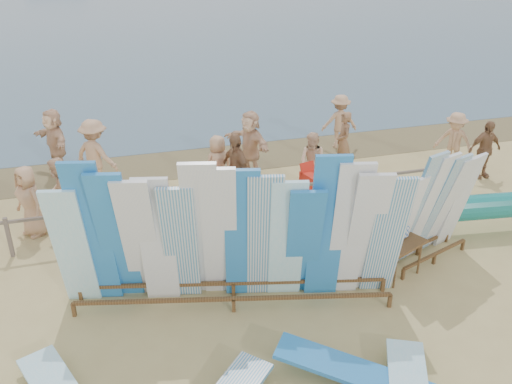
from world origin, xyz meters
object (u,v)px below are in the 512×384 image
object	(u,v)px
beach_chair_right	(196,202)
beachgoer_10	(485,149)
side_surfboard_rack	(433,210)
beachgoer_0	(30,201)
beach_chair_left	(223,199)
beachgoer_4	(236,169)
beachgoer_11	(55,141)
beachgoer_7	(343,142)
beachgoer_6	(218,165)
beachgoer_extra_0	(454,141)
stroller	(313,187)
beachgoer_5	(250,144)
beachgoer_8	(313,162)
beachgoer_3	(96,155)
main_surfboard_rack	(232,240)
vendor_table	(398,257)
beachgoer_9	(340,122)
outrigger_canoe	(501,207)
beachgoer_2	(60,194)

from	to	relation	value
beach_chair_right	beachgoer_10	world-z (taller)	beachgoer_10
side_surfboard_rack	beachgoer_0	xyz separation A→B (m)	(-7.79, 3.36, -0.34)
beach_chair_left	beachgoer_4	size ratio (longest dim) A/B	0.46
beachgoer_11	beachgoer_7	distance (m)	7.95
beachgoer_0	beachgoer_6	bearing A→B (deg)	65.35
beachgoer_0	beachgoer_extra_0	size ratio (longest dim) A/B	0.98
stroller	beachgoer_5	world-z (taller)	beachgoer_5
beachgoer_6	beachgoer_8	xyz separation A→B (m)	(2.35, -0.57, 0.02)
stroller	beachgoer_3	size ratio (longest dim) A/B	0.50
main_surfboard_rack	side_surfboard_rack	size ratio (longest dim) A/B	2.34
vendor_table	beachgoer_9	size ratio (longest dim) A/B	0.74
beachgoer_10	beachgoer_4	distance (m)	6.84
stroller	side_surfboard_rack	bearing A→B (deg)	-83.50
beachgoer_10	outrigger_canoe	bearing A→B (deg)	-118.33
main_surfboard_rack	outrigger_canoe	size ratio (longest dim) A/B	0.92
beach_chair_right	beachgoer_5	world-z (taller)	beachgoer_5
beachgoer_4	beachgoer_extra_0	distance (m)	6.37
beachgoer_0	beachgoer_4	distance (m)	4.72
beachgoer_10	beachgoer_4	bearing A→B (deg)	178.47
beach_chair_left	beachgoer_3	xyz separation A→B (m)	(-2.87, 1.94, 0.71)
beach_chair_right	beachgoer_11	size ratio (longest dim) A/B	0.43
side_surfboard_rack	beachgoer_extra_0	xyz separation A→B (m)	(3.27, 3.99, -0.32)
beach_chair_left	beachgoer_5	world-z (taller)	beachgoer_5
main_surfboard_rack	beachgoer_6	size ratio (longest dim) A/B	3.91
beachgoer_5	side_surfboard_rack	bearing A→B (deg)	-2.17
beachgoer_2	beachgoer_10	distance (m)	10.92
stroller	beachgoer_7	world-z (taller)	beachgoer_7
outrigger_canoe	beachgoer_0	size ratio (longest dim) A/B	4.01
beach_chair_right	stroller	xyz separation A→B (m)	(2.90, -0.28, 0.16)
main_surfboard_rack	beachgoer_9	world-z (taller)	main_surfboard_rack
main_surfboard_rack	beachgoer_3	size ratio (longest dim) A/B	3.17
side_surfboard_rack	beachgoer_2	size ratio (longest dim) A/B	1.54
beachgoer_extra_0	beachgoer_6	bearing A→B (deg)	-131.47
beachgoer_2	beachgoer_10	world-z (taller)	beachgoer_2
beachgoer_6	beachgoer_4	xyz separation A→B (m)	(0.30, -0.65, 0.11)
beachgoer_extra_0	beachgoer_9	bearing A→B (deg)	-174.59
beachgoer_7	side_surfboard_rack	bearing A→B (deg)	5.26
beachgoer_extra_0	beachgoer_4	bearing A→B (deg)	-125.75
beachgoer_6	beachgoer_11	size ratio (longest dim) A/B	0.85
main_surfboard_rack	side_surfboard_rack	world-z (taller)	main_surfboard_rack
stroller	beachgoer_0	size ratio (longest dim) A/B	0.59
beachgoer_2	beachgoer_3	size ratio (longest dim) A/B	0.88
outrigger_canoe	beachgoer_10	distance (m)	3.07
beachgoer_11	beachgoer_extra_0	xyz separation A→B (m)	(10.68, -2.88, -0.08)
beachgoer_2	beachgoer_6	xyz separation A→B (m)	(3.79, 0.79, -0.07)
beachgoer_0	beachgoer_8	size ratio (longest dim) A/B	1.04
beachgoer_3	beachgoer_0	distance (m)	2.48
beachgoer_6	beachgoer_extra_0	bearing A→B (deg)	159.91
beachgoer_6	beachgoer_11	world-z (taller)	beachgoer_11
vendor_table	beachgoer_10	distance (m)	5.86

